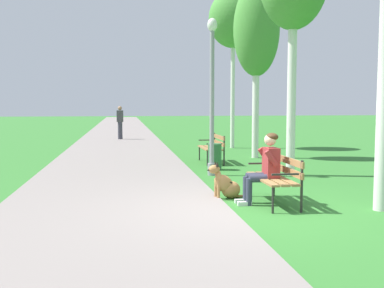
# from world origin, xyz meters

# --- Properties ---
(ground_plane) EXTENTS (120.00, 120.00, 0.00)m
(ground_plane) POSITION_xyz_m (0.00, 0.00, 0.00)
(ground_plane) COLOR #33752D
(paved_path) EXTENTS (3.86, 60.00, 0.04)m
(paved_path) POSITION_xyz_m (-2.19, 24.00, 0.02)
(paved_path) COLOR gray
(paved_path) RESTS_ON ground
(park_bench_near) EXTENTS (0.55, 1.50, 0.85)m
(park_bench_near) POSITION_xyz_m (0.66, 0.58, 0.51)
(park_bench_near) COLOR olive
(park_bench_near) RESTS_ON ground
(park_bench_mid) EXTENTS (0.55, 1.50, 0.85)m
(park_bench_mid) POSITION_xyz_m (0.64, 6.30, 0.51)
(park_bench_mid) COLOR olive
(park_bench_mid) RESTS_ON ground
(person_seated_on_near_bench) EXTENTS (0.74, 0.49, 1.25)m
(person_seated_on_near_bench) POSITION_xyz_m (0.45, 0.61, 0.68)
(person_seated_on_near_bench) COLOR #33384C
(person_seated_on_near_bench) RESTS_ON ground
(dog_shepherd) EXTENTS (0.83, 0.36, 0.71)m
(dog_shepherd) POSITION_xyz_m (-0.13, 1.15, 0.26)
(dog_shepherd) COLOR #B27F47
(dog_shepherd) RESTS_ON ground
(lamp_post_near) EXTENTS (0.24, 0.24, 3.80)m
(lamp_post_near) POSITION_xyz_m (0.15, 3.94, 1.97)
(lamp_post_near) COLOR gray
(lamp_post_near) RESTS_ON ground
(birch_tree_third) EXTENTS (1.49, 1.33, 5.64)m
(birch_tree_third) POSITION_xyz_m (2.25, 7.38, 4.07)
(birch_tree_third) COLOR silver
(birch_tree_third) RESTS_ON ground
(birch_tree_fourth) EXTENTS (1.92, 1.70, 6.17)m
(birch_tree_fourth) POSITION_xyz_m (2.30, 10.76, 5.01)
(birch_tree_fourth) COLOR silver
(birch_tree_fourth) RESTS_ON ground
(litter_bin) EXTENTS (0.36, 0.36, 0.70)m
(litter_bin) POSITION_xyz_m (0.41, 4.87, 0.35)
(litter_bin) COLOR #2D6638
(litter_bin) RESTS_ON ground
(pedestrian_distant) EXTENTS (0.32, 0.22, 1.65)m
(pedestrian_distant) POSITION_xyz_m (-2.14, 15.59, 0.84)
(pedestrian_distant) COLOR #383842
(pedestrian_distant) RESTS_ON ground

